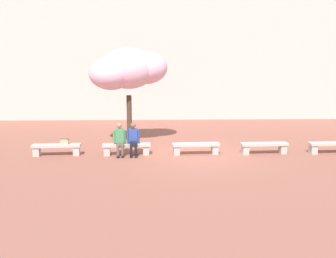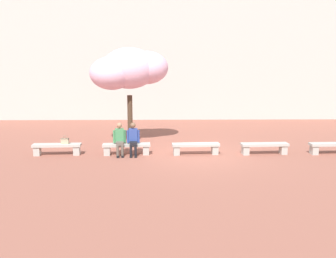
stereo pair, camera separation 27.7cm
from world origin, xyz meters
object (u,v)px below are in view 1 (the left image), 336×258
Objects in this scene: stone_bench_east_end at (332,146)px; person_seated_left at (120,138)px; stone_bench_center at (196,147)px; stone_bench_near_east at (264,146)px; stone_bench_west_end at (57,148)px; person_seated_right at (133,138)px; cherry_tree_main at (128,70)px; handbag at (65,141)px; stone_bench_near_west at (127,147)px.

person_seated_left is at bearing -179.64° from stone_bench_east_end.
stone_bench_near_east is (2.75, 0.00, 0.00)m from stone_bench_center.
stone_bench_east_end is at bearing 0.00° from stone_bench_west_end.
person_seated_right is 3.27m from cherry_tree_main.
handbag is (-5.17, 0.00, 0.27)m from stone_bench_center.
person_seated_left is at bearing -97.64° from cherry_tree_main.
person_seated_right is (0.54, -0.00, 0.00)m from person_seated_left.
stone_bench_near_east is 1.47× the size of person_seated_left.
stone_bench_near_west and stone_bench_center have the same top height.
stone_bench_west_end and stone_bench_center have the same top height.
person_seated_left is 0.30× the size of cherry_tree_main.
person_seated_right is at bearing -179.41° from stone_bench_near_east.
stone_bench_east_end is 1.47× the size of person_seated_right.
stone_bench_center is 5.18m from handbag.
stone_bench_near_east and stone_bench_east_end have the same top height.
stone_bench_near_west is at bearing -90.05° from cherry_tree_main.
cherry_tree_main is (2.43, 1.90, 2.72)m from handbag.
cherry_tree_main is at bearing 89.95° from stone_bench_near_west.
stone_bench_west_end and stone_bench_near_west have the same top height.
person_seated_right is at bearing -1.01° from stone_bench_west_end.
stone_bench_west_end is 2.75m from stone_bench_near_west.
stone_bench_near_east is 2.75m from stone_bench_east_end.
cherry_tree_main is (2.75, 1.90, 2.99)m from stone_bench_west_end.
stone_bench_near_east is at bearing 0.00° from stone_bench_center.
stone_bench_near_west is 0.47m from person_seated_left.
person_seated_left is (2.49, -0.05, 0.39)m from stone_bench_west_end.
person_seated_right is 2.70m from handbag.
cherry_tree_main reaches higher than person_seated_left.
stone_bench_near_east is 0.45× the size of cherry_tree_main.
stone_bench_west_end is 1.47× the size of person_seated_left.
handbag is at bearing 178.79° from person_seated_right.
stone_bench_near_west is at bearing 168.98° from person_seated_right.
stone_bench_near_east is at bearing -0.03° from handbag.
stone_bench_west_end is 1.00× the size of stone_bench_center.
cherry_tree_main is at bearing 82.36° from person_seated_left.
person_seated_left and person_seated_right have the same top height.
stone_bench_west_end is at bearing 178.99° from person_seated_right.
person_seated_left is 2.17m from handbag.
stone_bench_near_west is 5.60× the size of handbag.
stone_bench_near_west is 3.55m from cherry_tree_main.
stone_bench_near_east is at bearing -19.11° from cherry_tree_main.
person_seated_right is (-2.47, -0.05, 0.39)m from stone_bench_center.
person_seated_right is 0.30× the size of cherry_tree_main.
person_seated_right is at bearing -179.62° from stone_bench_east_end.
cherry_tree_main is (0.26, 1.96, 2.60)m from person_seated_left.
person_seated_left is at bearing -178.99° from stone_bench_center.
person_seated_left is at bearing -168.53° from stone_bench_near_west.
person_seated_left is 3.81× the size of handbag.
stone_bench_east_end is 0.45× the size of cherry_tree_main.
person_seated_left is at bearing -1.22° from stone_bench_west_end.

